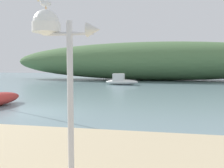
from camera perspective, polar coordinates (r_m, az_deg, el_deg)
name	(u,v)px	position (r m, az deg, el deg)	size (l,w,h in m)	color
ground_plane	(36,111)	(13.21, -17.87, -6.23)	(120.00, 120.00, 0.00)	gray
distant_hill	(156,61)	(39.68, 10.40, 5.44)	(48.51, 10.65, 6.23)	#517547
mast_structure	(54,38)	(4.86, -13.64, 10.72)	(1.36, 0.55, 3.30)	silver
seagull_on_radar	(45,3)	(5.06, -15.77, 18.23)	(0.30, 0.11, 0.22)	orange
motorboat_mid_channel	(121,81)	(29.61, 2.16, 0.80)	(4.06, 1.53, 1.39)	white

